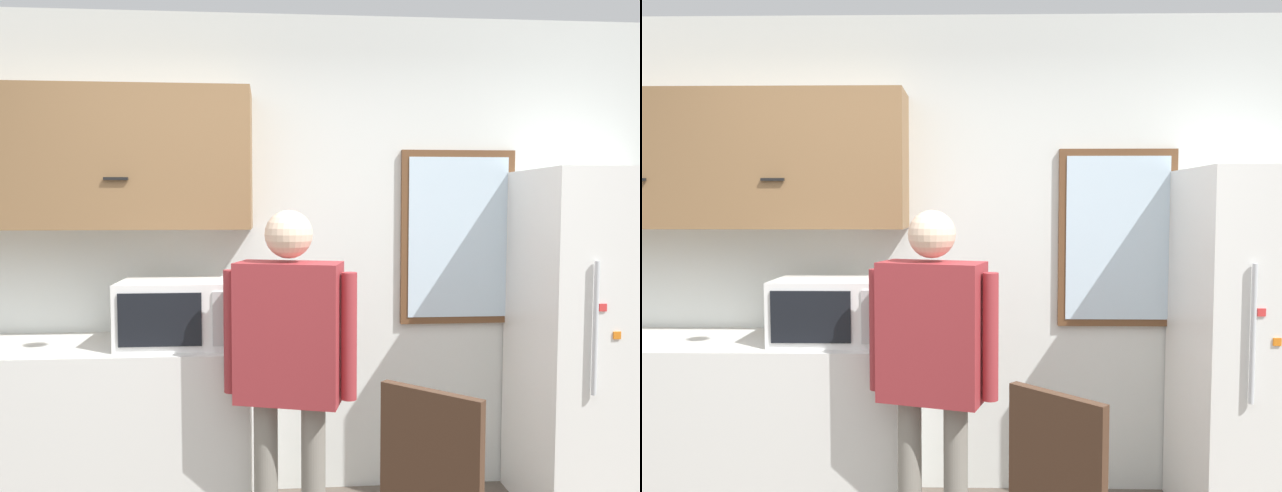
# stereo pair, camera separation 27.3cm
# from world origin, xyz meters

# --- Properties ---
(back_wall) EXTENTS (6.00, 0.06, 2.70)m
(back_wall) POSITION_xyz_m (0.00, 1.82, 1.35)
(back_wall) COLOR silver
(back_wall) RESTS_ON ground_plane
(counter) EXTENTS (2.04, 0.62, 0.94)m
(counter) POSITION_xyz_m (-1.18, 1.48, 0.47)
(counter) COLOR silver
(counter) RESTS_ON ground_plane
(upper_cabinets) EXTENTS (2.04, 0.36, 0.73)m
(upper_cabinets) POSITION_xyz_m (-1.18, 1.62, 1.89)
(upper_cabinets) COLOR olive
(microwave) EXTENTS (0.56, 0.38, 0.33)m
(microwave) POSITION_xyz_m (-0.53, 1.43, 1.10)
(microwave) COLOR white
(microwave) RESTS_ON counter
(person) EXTENTS (0.59, 0.34, 1.62)m
(person) POSITION_xyz_m (0.02, 1.03, 0.99)
(person) COLOR gray
(person) RESTS_ON ground_plane
(refrigerator) EXTENTS (0.77, 0.72, 1.83)m
(refrigerator) POSITION_xyz_m (1.69, 1.44, 0.92)
(refrigerator) COLOR white
(refrigerator) RESTS_ON ground_plane
(window) EXTENTS (0.66, 0.05, 1.00)m
(window) POSITION_xyz_m (1.02, 1.78, 1.46)
(window) COLOR brown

